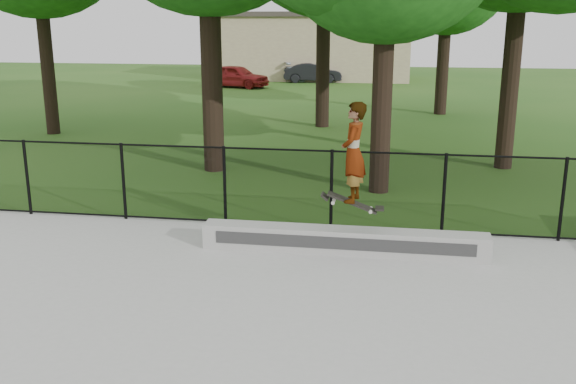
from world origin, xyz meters
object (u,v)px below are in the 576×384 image
(grind_ledge, at_px, (343,241))
(car_b, at_px, (313,73))
(car_c, at_px, (319,71))
(skater_airborne, at_px, (353,155))
(car_a, at_px, (237,76))

(grind_ledge, relative_size, car_b, 1.44)
(grind_ledge, relative_size, car_c, 1.13)
(car_c, bearing_deg, car_b, 142.17)
(grind_ledge, height_order, skater_airborne, skater_airborne)
(car_c, xyz_separation_m, skater_airborne, (4.18, -31.38, 1.10))
(car_a, height_order, car_b, car_a)
(car_b, xyz_separation_m, skater_airborne, (4.44, -30.54, 1.16))
(grind_ledge, xyz_separation_m, car_c, (-4.04, 31.24, 0.39))
(car_c, bearing_deg, skater_airborne, 167.40)
(grind_ledge, distance_m, car_b, 30.70)
(car_a, bearing_deg, car_b, -28.48)
(car_b, relative_size, skater_airborne, 1.81)
(grind_ledge, relative_size, skater_airborne, 2.61)
(car_a, distance_m, skater_airborne, 28.05)
(car_a, relative_size, car_b, 1.16)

